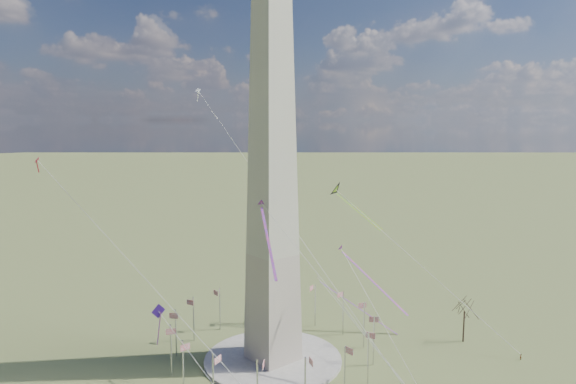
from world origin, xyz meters
TOP-DOWN VIEW (x-y plane):
  - ground at (0.00, 0.00)m, footprint 2000.00×2000.00m
  - plaza at (0.00, 0.00)m, footprint 36.00×36.00m
  - washington_monument at (0.00, 0.00)m, footprint 15.56×15.56m
  - flagpole_ring at (-0.00, -0.00)m, footprint 54.40×54.40m
  - tree_near at (49.01, -25.18)m, footprint 7.72×7.72m
  - person_east at (50.61, -41.09)m, footprint 0.68×0.54m
  - kite_delta_black at (32.60, 8.98)m, footprint 9.68×16.88m
  - kite_diamond_purple at (-27.95, 7.85)m, footprint 2.39×3.38m
  - kite_streamer_left at (12.02, -20.15)m, footprint 4.03×19.55m
  - kite_streamer_mid at (-8.81, -9.00)m, footprint 10.69×18.77m
  - kite_streamer_right at (28.66, 2.25)m, footprint 16.26×20.23m
  - kite_small_red at (-44.05, 41.59)m, footprint 1.27×1.90m
  - kite_small_white at (6.35, 47.18)m, footprint 1.42×1.45m

SIDE VIEW (x-z plane):
  - ground at x=0.00m, z-range 0.00..0.00m
  - plaza at x=0.00m, z-range 0.00..0.80m
  - person_east at x=50.61m, z-range 0.00..1.66m
  - flagpole_ring at x=0.00m, z-range 0.77..13.77m
  - tree_near at x=49.01m, z-range 2.87..16.38m
  - kite_streamer_right at x=28.66m, z-range 1.74..18.62m
  - kite_diamond_purple at x=-27.95m, z-range 11.94..22.22m
  - kite_streamer_left at x=12.02m, z-range 19.79..33.25m
  - kite_streamer_mid at x=-8.81m, z-range 30.92..45.04m
  - kite_delta_black at x=32.60m, z-range 33.77..47.59m
  - washington_monument at x=0.00m, z-range -2.05..97.95m
  - kite_small_red at x=-44.05m, z-range 50.01..54.07m
  - kite_small_white at x=6.35m, z-range 69.54..73.68m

